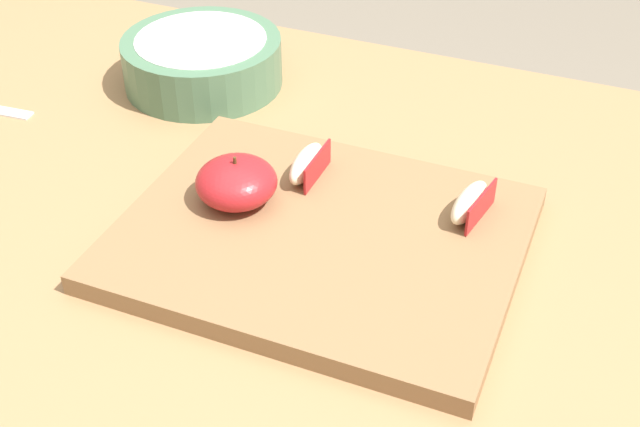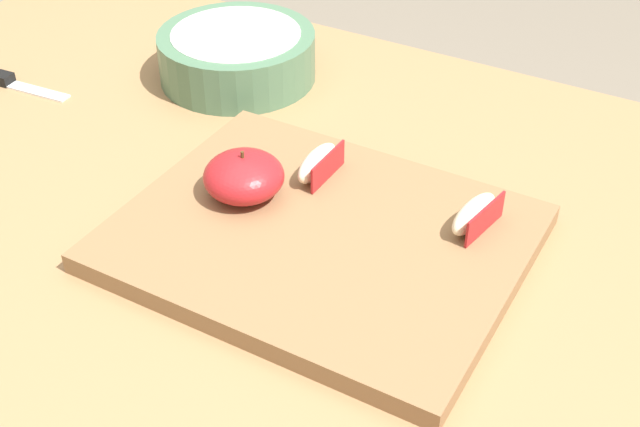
{
  "view_description": "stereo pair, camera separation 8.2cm",
  "coord_description": "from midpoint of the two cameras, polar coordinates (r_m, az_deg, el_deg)",
  "views": [
    {
      "loc": [
        0.3,
        -0.59,
        1.3
      ],
      "look_at": [
        0.05,
        0.02,
        0.8
      ],
      "focal_mm": 47.34,
      "sensor_mm": 36.0,
      "label": 1
    },
    {
      "loc": [
        0.37,
        -0.55,
        1.3
      ],
      "look_at": [
        0.05,
        0.02,
        0.8
      ],
      "focal_mm": 47.34,
      "sensor_mm": 36.0,
      "label": 2
    }
  ],
  "objects": [
    {
      "name": "apple_wedge_back",
      "position": [
        0.85,
        13.18,
        -0.16
      ],
      "size": [
        0.04,
        0.07,
        0.03
      ],
      "color": "beige",
      "rests_on": "cutting_board"
    },
    {
      "name": "ceramic_fruit_bowl",
      "position": [
        1.13,
        -3.53,
        10.63
      ],
      "size": [
        0.21,
        0.21,
        0.06
      ],
      "color": "#4C7556",
      "rests_on": "dining_table"
    },
    {
      "name": "cutting_board",
      "position": [
        0.84,
        2.8,
        -1.79
      ],
      "size": [
        0.39,
        0.31,
        0.02
      ],
      "color": "olive",
      "rests_on": "dining_table"
    },
    {
      "name": "apple_half_skin_up",
      "position": [
        0.86,
        -2.48,
        2.44
      ],
      "size": [
        0.08,
        0.08,
        0.05
      ],
      "color": "#B21E23",
      "rests_on": "cutting_board"
    },
    {
      "name": "dining_table",
      "position": [
        0.92,
        -0.59,
        -6.54
      ],
      "size": [
        1.37,
        0.93,
        0.76
      ],
      "color": "#9E754C",
      "rests_on": "ground_plane"
    },
    {
      "name": "apple_wedge_middle",
      "position": [
        0.9,
        2.51,
        3.32
      ],
      "size": [
        0.03,
        0.07,
        0.03
      ],
      "color": "beige",
      "rests_on": "cutting_board"
    }
  ]
}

